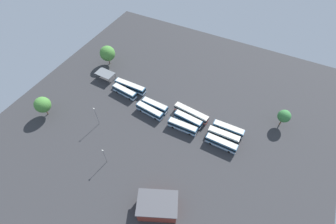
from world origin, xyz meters
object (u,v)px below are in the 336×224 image
bus_row3_slot1 (224,135)px  bus_row3_slot0 (221,143)px  depot_building (158,206)px  tree_northwest (284,116)px  bus_row0_slot1 (125,92)px  bus_row3_slot2 (228,129)px  bus_row2_slot0 (183,127)px  lamp_post_near_entrance (97,116)px  lamp_post_far_corner (105,156)px  maintenance_shelter (105,73)px  bus_row1_slot1 (155,106)px  tree_west_edge (43,105)px  bus_row0_slot2 (130,86)px  bus_row1_slot0 (150,111)px  bus_row2_slot1 (188,120)px  bus_row2_slot2 (191,113)px  tree_northeast (107,53)px

bus_row3_slot1 → bus_row3_slot0: bearing=-84.3°
depot_building → tree_northwest: tree_northwest is taller
bus_row0_slot1 → bus_row3_slot2: same height
bus_row2_slot0 → bus_row3_slot0: size_ratio=0.99×
lamp_post_near_entrance → lamp_post_far_corner: bearing=-44.0°
bus_row2_slot0 → maintenance_shelter: size_ratio=1.38×
lamp_post_near_entrance → bus_row3_slot2: bearing=22.7°
bus_row1_slot1 → bus_row3_slot1: same height
bus_row3_slot2 → lamp_post_near_entrance: 50.64m
bus_row3_slot0 → tree_west_edge: size_ratio=1.31×
bus_row0_slot1 → bus_row0_slot2: bearing=84.2°
bus_row1_slot0 → bus_row1_slot1: size_ratio=1.06×
bus_row3_slot1 → bus_row3_slot2: same height
bus_row3_slot2 → tree_northwest: tree_northwest is taller
bus_row0_slot2 → lamp_post_far_corner: size_ratio=1.89×
bus_row1_slot1 → bus_row3_slot0: same height
depot_building → lamp_post_far_corner: lamp_post_far_corner is taller
lamp_post_near_entrance → tree_west_edge: size_ratio=1.04×
tree_west_edge → tree_northwest: tree_west_edge is taller
bus_row2_slot0 → lamp_post_far_corner: bearing=-125.4°
tree_west_edge → bus_row0_slot1: bearing=47.3°
bus_row0_slot2 → lamp_post_far_corner: 36.58m
bus_row2_slot1 → tree_northwest: tree_northwest is taller
bus_row2_slot2 → bus_row3_slot2: 15.86m
bus_row3_slot2 → tree_northwest: bearing=36.5°
tree_west_edge → tree_northwest: (85.66, 37.91, -0.47)m
bus_row3_slot1 → depot_building: bearing=-105.1°
lamp_post_near_entrance → tree_northeast: tree_northeast is taller
bus_row3_slot1 → lamp_post_far_corner: size_ratio=1.53×
bus_row2_slot0 → bus_row3_slot0: same height
tree_west_edge → bus_row2_slot1: bearing=23.0°
tree_west_edge → lamp_post_near_entrance: bearing=14.5°
bus_row0_slot2 → bus_row3_slot0: 46.85m
bus_row1_slot1 → bus_row2_slot0: same height
bus_row2_slot0 → lamp_post_near_entrance: bearing=-157.5°
bus_row2_slot0 → maintenance_shelter: bearing=167.0°
maintenance_shelter → lamp_post_near_entrance: 26.47m
tree_northwest → bus_row2_slot1: bearing=-154.7°
bus_row3_slot0 → bus_row2_slot0: bearing=178.4°
bus_row0_slot1 → bus_row3_slot2: size_ratio=0.99×
tree_west_edge → tree_northeast: size_ratio=0.92×
bus_row2_slot1 → tree_northwest: size_ratio=1.51×
bus_row2_slot2 → bus_row3_slot1: bearing=-16.1°
bus_row0_slot2 → bus_row3_slot2: size_ratio=1.23×
bus_row3_slot2 → bus_row0_slot1: bearing=-178.3°
bus_row0_slot1 → bus_row0_slot2: size_ratio=0.81×
bus_row2_slot2 → maintenance_shelter: size_ratio=1.75×
bus_row1_slot1 → bus_row2_slot0: size_ratio=0.99×
tree_northwest → depot_building: bearing=-118.2°
bus_row3_slot1 → bus_row0_slot1: bearing=177.2°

